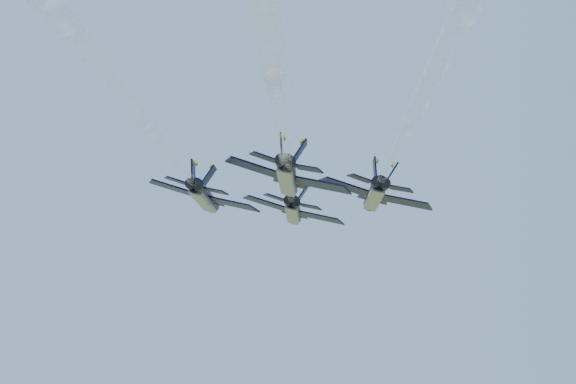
# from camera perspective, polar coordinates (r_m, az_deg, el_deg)

# --- Properties ---
(jet_lead) EXTENTS (14.48, 19.24, 5.33)m
(jet_lead) POSITION_cam_1_polar(r_m,az_deg,el_deg) (103.03, 0.45, -1.54)
(jet_lead) COLOR black
(jet_left) EXTENTS (14.48, 19.24, 5.33)m
(jet_left) POSITION_cam_1_polar(r_m,az_deg,el_deg) (94.02, -6.58, -0.43)
(jet_left) COLOR black
(jet_right) EXTENTS (14.48, 19.24, 5.33)m
(jet_right) POSITION_cam_1_polar(r_m,az_deg,el_deg) (92.90, 6.85, -0.28)
(jet_right) COLOR black
(jet_slot) EXTENTS (14.48, 19.24, 5.33)m
(jet_slot) POSITION_cam_1_polar(r_m,az_deg,el_deg) (82.69, 0.01, 1.11)
(jet_slot) COLOR black
(smoke_trail_lead) EXTENTS (8.52, 71.38, 2.27)m
(smoke_trail_lead) POSITION_cam_1_polar(r_m,az_deg,el_deg) (52.60, -0.66, 9.04)
(smoke_trail_lead) COLOR white
(smoke_trail_left) EXTENTS (8.52, 71.38, 2.27)m
(smoke_trail_left) POSITION_cam_1_polar(r_m,az_deg,el_deg) (45.27, -16.03, 13.18)
(smoke_trail_left) COLOR white
(smoke_trail_right) EXTENTS (8.52, 71.38, 2.27)m
(smoke_trail_right) POSITION_cam_1_polar(r_m,az_deg,el_deg) (43.62, 13.23, 14.03)
(smoke_trail_right) COLOR white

